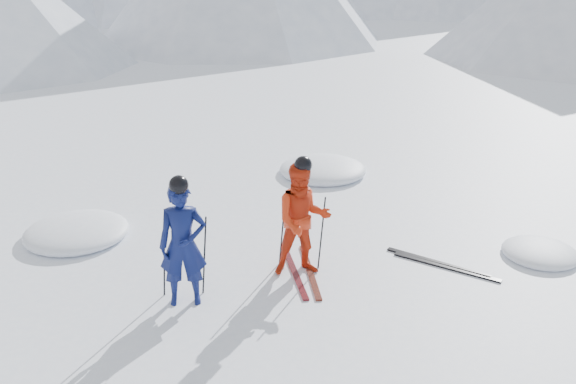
{
  "coord_description": "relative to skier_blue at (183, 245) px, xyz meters",
  "views": [
    {
      "loc": [
        -2.05,
        -8.33,
        4.59
      ],
      "look_at": [
        -1.85,
        0.5,
        1.1
      ],
      "focal_mm": 38.0,
      "sensor_mm": 36.0,
      "label": 1
    }
  ],
  "objects": [
    {
      "name": "skier_blue",
      "position": [
        0.0,
        0.0,
        0.0
      ],
      "size": [
        0.69,
        0.49,
        1.78
      ],
      "primitive_type": "imported",
      "rotation": [
        0.0,
        0.0,
        0.1
      ],
      "color": "#0C154C",
      "rests_on": "ground"
    },
    {
      "name": "pole_red_right",
      "position": [
        1.96,
        0.96,
        -0.3
      ],
      "size": [
        0.12,
        0.08,
        1.17
      ],
      "primitive_type": "cylinder",
      "rotation": [
        -0.05,
        0.08,
        0.0
      ],
      "color": "black",
      "rests_on": "ground"
    },
    {
      "name": "ski_loose_b",
      "position": [
        3.91,
        0.89,
        -0.87
      ],
      "size": [
        1.47,
        1.01,
        0.03
      ],
      "primitive_type": "cube",
      "rotation": [
        0.0,
        0.0,
        0.99
      ],
      "color": "black",
      "rests_on": "ground"
    },
    {
      "name": "ground",
      "position": [
        3.31,
        0.89,
        -0.89
      ],
      "size": [
        160.0,
        160.0,
        0.0
      ],
      "primitive_type": "plane",
      "color": "white",
      "rests_on": "ground"
    },
    {
      "name": "ski_loose_a",
      "position": [
        3.81,
        1.04,
        -0.87
      ],
      "size": [
        1.44,
        1.06,
        0.03
      ],
      "primitive_type": "cube",
      "rotation": [
        0.0,
        0.0,
        0.95
      ],
      "color": "black",
      "rests_on": "ground"
    },
    {
      "name": "ski_worn_left",
      "position": [
        1.54,
        0.81,
        -0.87
      ],
      "size": [
        0.37,
        1.69,
        0.03
      ],
      "primitive_type": "cube",
      "rotation": [
        0.0,
        0.0,
        0.17
      ],
      "color": "black",
      "rests_on": "ground"
    },
    {
      "name": "skier_red",
      "position": [
        1.66,
        0.81,
        -0.01
      ],
      "size": [
        0.94,
        0.78,
        1.76
      ],
      "primitive_type": "imported",
      "rotation": [
        0.0,
        0.0,
        0.13
      ],
      "color": "red",
      "rests_on": "ground"
    },
    {
      "name": "pole_blue_right",
      "position": [
        0.25,
        0.25,
        -0.3
      ],
      "size": [
        0.12,
        0.07,
        1.18
      ],
      "primitive_type": "cylinder",
      "rotation": [
        -0.04,
        0.08,
        0.0
      ],
      "color": "black",
      "rests_on": "ground"
    },
    {
      "name": "ski_worn_right",
      "position": [
        1.78,
        0.81,
        -0.87
      ],
      "size": [
        0.26,
        1.7,
        0.03
      ],
      "primitive_type": "cube",
      "rotation": [
        0.0,
        0.0,
        0.1
      ],
      "color": "black",
      "rests_on": "ground"
    },
    {
      "name": "pole_red_left",
      "position": [
        1.36,
        1.06,
        -0.3
      ],
      "size": [
        0.12,
        0.09,
        1.17
      ],
      "primitive_type": "cylinder",
      "rotation": [
        0.06,
        0.08,
        0.0
      ],
      "color": "black",
      "rests_on": "ground"
    },
    {
      "name": "pole_blue_left",
      "position": [
        -0.3,
        0.15,
        -0.3
      ],
      "size": [
        0.12,
        0.08,
        1.18
      ],
      "primitive_type": "cylinder",
      "rotation": [
        0.05,
        0.08,
        0.0
      ],
      "color": "black",
      "rests_on": "ground"
    },
    {
      "name": "snow_lumps",
      "position": [
        0.96,
        3.58,
        -0.89
      ],
      "size": [
        9.21,
        5.56,
        0.42
      ],
      "color": "white",
      "rests_on": "ground"
    }
  ]
}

